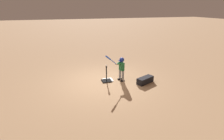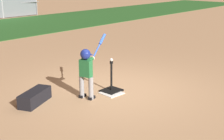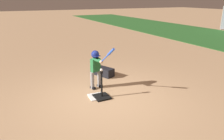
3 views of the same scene
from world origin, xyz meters
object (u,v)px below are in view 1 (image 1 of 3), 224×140
object	(u,v)px
batter_child	(121,66)
baseball	(106,66)
batting_tee	(106,79)
equipment_bag	(145,80)

from	to	relation	value
batter_child	baseball	bearing A→B (deg)	-10.86
batting_tee	equipment_bag	distance (m)	1.77
batter_child	equipment_bag	distance (m)	1.27
batting_tee	equipment_bag	world-z (taller)	batting_tee
batting_tee	batter_child	xyz separation A→B (m)	(-0.66, 0.13, 0.61)
batter_child	baseball	distance (m)	0.67
equipment_bag	batter_child	bearing A→B (deg)	-55.35
baseball	batting_tee	bearing A→B (deg)	0.00
batting_tee	baseball	world-z (taller)	baseball
batting_tee	equipment_bag	bearing A→B (deg)	155.82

